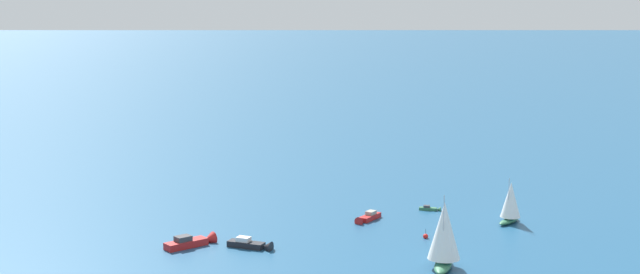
% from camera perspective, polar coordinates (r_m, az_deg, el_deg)
% --- Properties ---
extents(sailboat_far_port, '(8.28, 5.38, 10.29)m').
position_cam_1_polar(sailboat_far_port, '(206.13, 11.73, -3.97)').
color(sailboat_far_port, '#33704C').
rests_on(sailboat_far_port, ground_plane).
extents(motorboat_far_stbd, '(11.05, 7.34, 3.17)m').
position_cam_1_polar(motorboat_far_stbd, '(187.34, -7.91, -6.45)').
color(motorboat_far_stbd, '#B21E1E').
rests_on(motorboat_far_stbd, ground_plane).
extents(motorboat_inshore, '(2.66, 9.39, 2.71)m').
position_cam_1_polar(motorboat_inshore, '(184.59, -4.25, -6.67)').
color(motorboat_inshore, black).
rests_on(motorboat_inshore, ground_plane).
extents(motorboat_offshore, '(8.57, 3.34, 2.42)m').
position_cam_1_polar(motorboat_offshore, '(204.92, 2.95, -5.03)').
color(motorboat_offshore, '#B21E1E').
rests_on(motorboat_offshore, ground_plane).
extents(motorboat_trailing, '(2.08, 5.14, 1.45)m').
position_cam_1_polar(motorboat_trailing, '(215.30, 6.90, -4.44)').
color(motorboat_trailing, '#33704C').
rests_on(motorboat_trailing, ground_plane).
extents(sailboat_ahead, '(11.37, 7.03, 14.19)m').
position_cam_1_polar(sailboat_ahead, '(171.57, 7.70, -6.01)').
color(sailboat_ahead, '#33704C').
rests_on(sailboat_ahead, ground_plane).
extents(marker_buoy, '(1.10, 1.10, 2.10)m').
position_cam_1_polar(marker_buoy, '(192.38, 6.57, -6.14)').
color(marker_buoy, red).
rests_on(marker_buoy, ground_plane).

